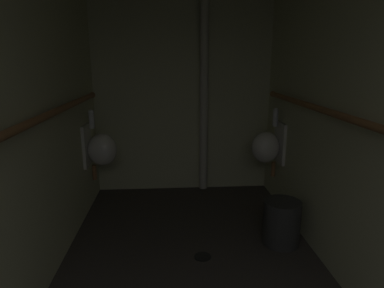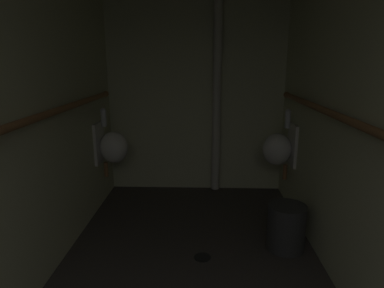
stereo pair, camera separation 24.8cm
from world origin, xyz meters
name	(u,v)px [view 1 (the left image)]	position (x,y,z in m)	size (l,w,h in m)	color
wall_left	(11,125)	(-1.07, 1.99, 1.20)	(0.06, 4.11, 2.41)	beige
wall_right	(369,121)	(1.07, 1.99, 1.20)	(0.06, 4.11, 2.41)	beige
wall_back	(183,92)	(0.00, 4.02, 1.20)	(2.20, 0.06, 2.41)	beige
urinal_left_mid	(100,149)	(-0.89, 3.47, 0.67)	(0.32, 0.30, 0.76)	silver
urinal_right_mid	(268,146)	(0.89, 3.45, 0.67)	(0.32, 0.30, 0.76)	silver
supply_pipe_left	(28,124)	(-0.98, 2.00, 1.21)	(0.06, 3.40, 0.06)	#936038
supply_pipe_right	(354,120)	(0.98, 2.00, 1.21)	(0.06, 3.36, 0.06)	#936038
standpipe_back_wall	(204,92)	(0.24, 3.91, 1.20)	(0.10, 0.10, 2.36)	beige
floor_drain	(203,256)	(0.09, 2.45, 0.00)	(0.14, 0.14, 0.01)	black
waste_bin	(282,222)	(0.80, 2.62, 0.20)	(0.32, 0.32, 0.39)	#2D2D2D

